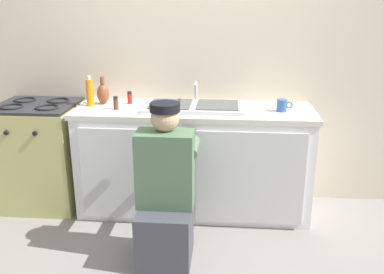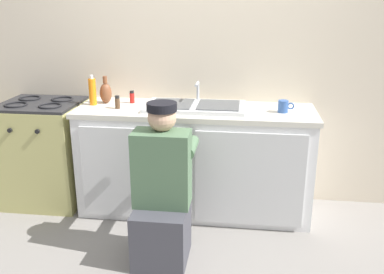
# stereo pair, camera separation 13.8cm
# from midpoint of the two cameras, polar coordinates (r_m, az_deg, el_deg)

# --- Properties ---
(ground_plane) EXTENTS (12.00, 12.00, 0.00)m
(ground_plane) POSITION_cam_midpoint_polar(r_m,az_deg,el_deg) (3.53, 0.93, -11.65)
(ground_plane) COLOR gray
(back_wall) EXTENTS (6.00, 0.10, 2.50)m
(back_wall) POSITION_cam_midpoint_polar(r_m,az_deg,el_deg) (3.74, 2.17, 10.42)
(back_wall) COLOR beige
(back_wall) RESTS_ON ground_plane
(counter_cabinet) EXTENTS (1.89, 0.62, 0.86)m
(counter_cabinet) POSITION_cam_midpoint_polar(r_m,az_deg,el_deg) (3.60, 1.49, -3.43)
(counter_cabinet) COLOR white
(counter_cabinet) RESTS_ON ground_plane
(countertop) EXTENTS (1.93, 0.62, 0.04)m
(countertop) POSITION_cam_midpoint_polar(r_m,az_deg,el_deg) (3.47, 1.56, 3.51)
(countertop) COLOR beige
(countertop) RESTS_ON counter_cabinet
(sink_double_basin) EXTENTS (0.80, 0.44, 0.19)m
(sink_double_basin) POSITION_cam_midpoint_polar(r_m,az_deg,el_deg) (3.46, 1.57, 4.15)
(sink_double_basin) COLOR silver
(sink_double_basin) RESTS_ON countertop
(stove_range) EXTENTS (0.66, 0.62, 0.92)m
(stove_range) POSITION_cam_midpoint_polar(r_m,az_deg,el_deg) (3.95, -18.04, -1.95)
(stove_range) COLOR tan
(stove_range) RESTS_ON ground_plane
(plumber_person) EXTENTS (0.42, 0.61, 1.10)m
(plumber_person) POSITION_cam_midpoint_polar(r_m,az_deg,el_deg) (2.93, -2.66, -8.01)
(plumber_person) COLOR #3F3F47
(plumber_person) RESTS_ON ground_plane
(soap_bottle_orange) EXTENTS (0.06, 0.06, 0.25)m
(soap_bottle_orange) POSITION_cam_midpoint_polar(r_m,az_deg,el_deg) (3.64, -12.07, 5.96)
(soap_bottle_orange) COLOR orange
(soap_bottle_orange) RESTS_ON countertop
(spice_bottle_pepper) EXTENTS (0.04, 0.04, 0.10)m
(spice_bottle_pepper) POSITION_cam_midpoint_polar(r_m,az_deg,el_deg) (3.49, -8.80, 4.58)
(spice_bottle_pepper) COLOR #513823
(spice_bottle_pepper) RESTS_ON countertop
(spice_bottle_red) EXTENTS (0.04, 0.04, 0.10)m
(spice_bottle_red) POSITION_cam_midpoint_polar(r_m,az_deg,el_deg) (3.66, -6.93, 5.30)
(spice_bottle_red) COLOR red
(spice_bottle_red) RESTS_ON countertop
(coffee_mug) EXTENTS (0.13, 0.08, 0.09)m
(coffee_mug) POSITION_cam_midpoint_polar(r_m,az_deg,el_deg) (3.42, 13.24, 3.99)
(coffee_mug) COLOR #335699
(coffee_mug) RESTS_ON countertop
(vase_decorative) EXTENTS (0.10, 0.10, 0.23)m
(vase_decorative) POSITION_cam_midpoint_polar(r_m,az_deg,el_deg) (3.68, -10.38, 5.84)
(vase_decorative) COLOR brown
(vase_decorative) RESTS_ON countertop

